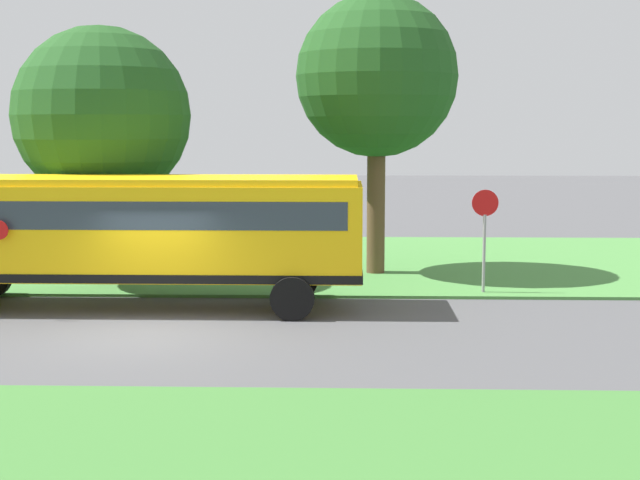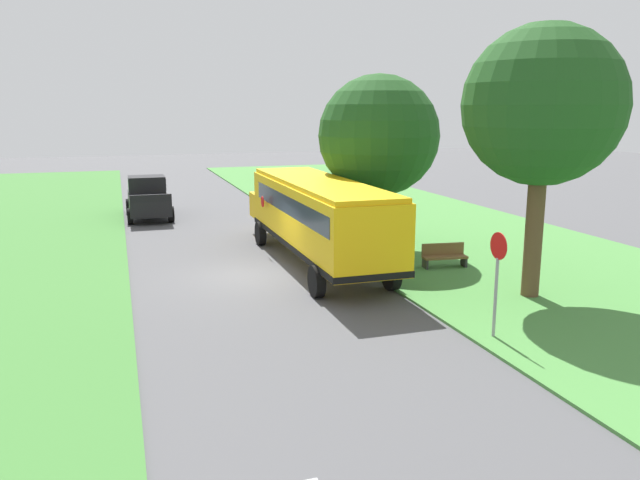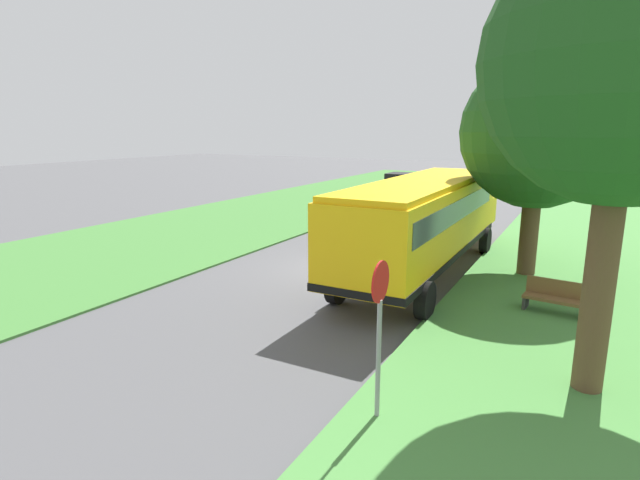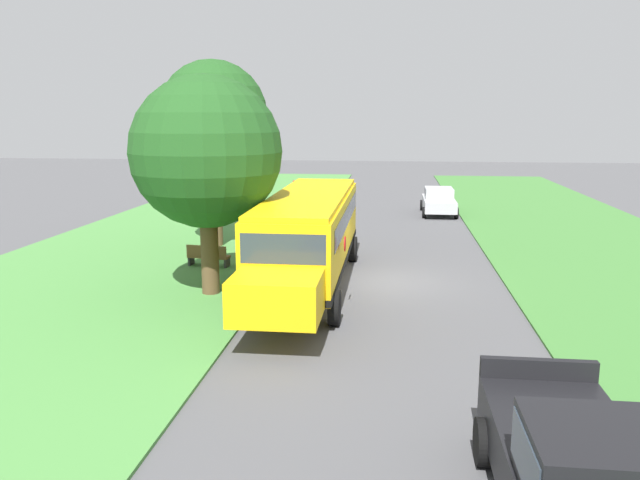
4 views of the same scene
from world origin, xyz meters
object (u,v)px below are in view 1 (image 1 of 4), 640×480
(oak_tree_beside_bus, at_px, (101,112))
(oak_tree_roadside_mid, at_px, (380,76))
(stop_sign, at_px, (485,229))
(park_bench, at_px, (239,262))
(school_bus, at_px, (129,229))

(oak_tree_beside_bus, xyz_separation_m, oak_tree_roadside_mid, (-1.78, 7.58, 1.05))
(stop_sign, bearing_deg, park_bench, -108.90)
(park_bench, bearing_deg, oak_tree_roadside_mid, 99.55)
(oak_tree_roadside_mid, height_order, park_bench, oak_tree_roadside_mid)
(school_bus, relative_size, stop_sign, 4.53)
(oak_tree_beside_bus, bearing_deg, park_bench, 107.22)
(oak_tree_beside_bus, distance_m, stop_sign, 10.68)
(school_bus, relative_size, oak_tree_roadside_mid, 1.53)
(oak_tree_roadside_mid, bearing_deg, park_bench, -80.45)
(oak_tree_beside_bus, relative_size, oak_tree_roadside_mid, 0.87)
(school_bus, xyz_separation_m, stop_sign, (-1.90, 8.73, -0.19))
(school_bus, distance_m, stop_sign, 8.94)
(oak_tree_beside_bus, bearing_deg, stop_sign, 83.43)
(school_bus, distance_m, park_bench, 4.89)
(school_bus, bearing_deg, oak_tree_roadside_mid, 128.35)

